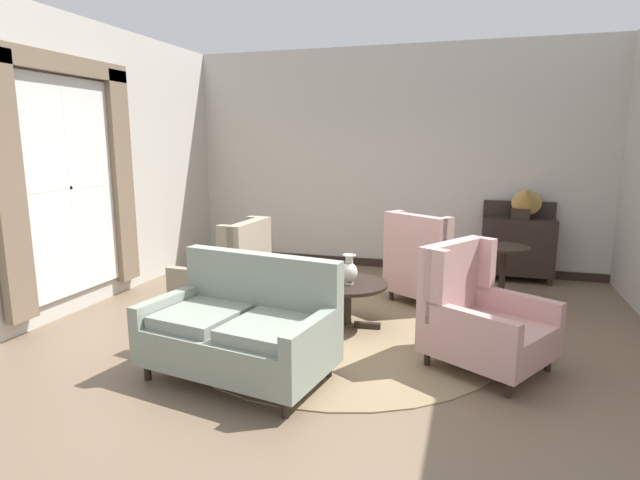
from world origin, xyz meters
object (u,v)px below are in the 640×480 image
at_px(settee, 241,329).
at_px(armchair_far_left, 229,278).
at_px(gramophone, 526,198).
at_px(coffee_table, 347,291).
at_px(side_table, 503,271).
at_px(porcelain_vase, 349,271).
at_px(armchair_beside_settee, 479,318).
at_px(armchair_near_window, 428,267).
at_px(sideboard, 517,245).

bearing_deg(settee, armchair_far_left, 130.40).
distance_m(armchair_far_left, gramophone, 4.13).
xyz_separation_m(coffee_table, gramophone, (1.89, 2.43, 0.78)).
xyz_separation_m(coffee_table, settee, (-0.56, -1.35, 0.01)).
xyz_separation_m(armchair_far_left, side_table, (2.92, 1.22, 0.01)).
distance_m(armchair_far_left, side_table, 3.17).
distance_m(porcelain_vase, settee, 1.45).
xyz_separation_m(side_table, gramophone, (0.30, 1.25, 0.73)).
bearing_deg(gramophone, armchair_far_left, -142.52).
height_order(armchair_far_left, side_table, armchair_far_left).
height_order(settee, side_table, settee).
height_order(armchair_far_left, armchair_beside_settee, armchair_far_left).
bearing_deg(armchair_near_window, armchair_beside_settee, 143.14).
distance_m(settee, armchair_far_left, 1.52).
distance_m(porcelain_vase, armchair_far_left, 1.39).
bearing_deg(porcelain_vase, settee, -114.58).
distance_m(coffee_table, armchair_far_left, 1.34).
bearing_deg(coffee_table, settee, -112.49).
bearing_deg(side_table, armchair_beside_settee, -98.61).
height_order(settee, gramophone, gramophone).
height_order(coffee_table, armchair_beside_settee, armchair_beside_settee).
height_order(settee, sideboard, sideboard).
relative_size(armchair_far_left, sideboard, 0.99).
xyz_separation_m(armchair_beside_settee, sideboard, (0.51, 3.08, 0.08)).
bearing_deg(porcelain_vase, coffee_table, 124.38).
xyz_separation_m(armchair_near_window, gramophone, (1.16, 1.31, 0.73)).
bearing_deg(armchair_beside_settee, armchair_far_left, 109.73).
distance_m(porcelain_vase, armchair_beside_settee, 1.40).
bearing_deg(settee, sideboard, 67.89).
bearing_deg(gramophone, armchair_beside_settee, -100.72).
bearing_deg(armchair_beside_settee, armchair_near_window, 50.10).
bearing_deg(armchair_beside_settee, settee, 143.53).
relative_size(armchair_far_left, side_table, 1.47).
relative_size(settee, sideboard, 1.48).
bearing_deg(sideboard, armchair_far_left, -141.01).
bearing_deg(coffee_table, armchair_beside_settee, -22.90).
height_order(armchair_beside_settee, side_table, armchair_beside_settee).
relative_size(armchair_far_left, armchair_beside_settee, 0.90).
bearing_deg(armchair_far_left, sideboard, 131.62).
bearing_deg(settee, porcelain_vase, 75.02).
bearing_deg(armchair_near_window, settee, 96.04).
xyz_separation_m(settee, side_table, (2.14, 2.53, 0.04)).
bearing_deg(porcelain_vase, armchair_far_left, 179.79).
xyz_separation_m(armchair_beside_settee, gramophone, (0.56, 2.99, 0.75)).
relative_size(armchair_beside_settee, sideboard, 1.10).
relative_size(settee, side_table, 2.20).
relative_size(coffee_table, side_table, 1.14).
bearing_deg(coffee_table, armchair_far_left, -178.01).
height_order(armchair_far_left, sideboard, sideboard).
height_order(porcelain_vase, armchair_near_window, armchair_near_window).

